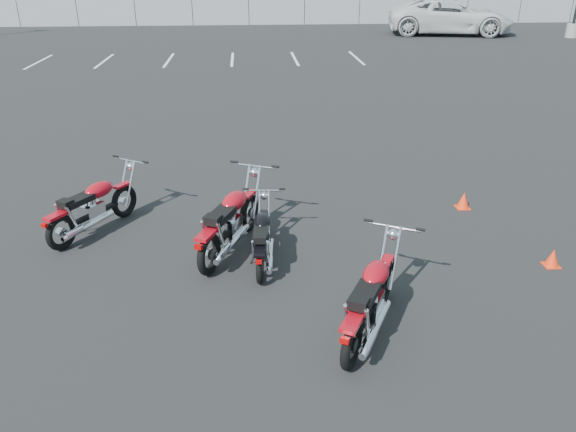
{
  "coord_description": "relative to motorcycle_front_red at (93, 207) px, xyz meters",
  "views": [
    {
      "loc": [
        -0.42,
        -7.57,
        4.44
      ],
      "look_at": [
        0.2,
        0.6,
        0.65
      ],
      "focal_mm": 35.0,
      "sensor_mm": 36.0,
      "label": 1
    }
  ],
  "objects": [
    {
      "name": "ground",
      "position": [
        3.13,
        -1.59,
        -0.48
      ],
      "size": [
        120.0,
        120.0,
        0.0
      ],
      "primitive_type": "plane",
      "color": "black",
      "rests_on": "ground"
    },
    {
      "name": "motorcycle_third_red",
      "position": [
        2.4,
        -0.86,
        0.04
      ],
      "size": [
        1.37,
        2.31,
        1.15
      ],
      "color": "black",
      "rests_on": "ground"
    },
    {
      "name": "motorcycle_rear_red",
      "position": [
        4.22,
        -3.24,
        0.01
      ],
      "size": [
        1.43,
        2.13,
        1.09
      ],
      "color": "black",
      "rests_on": "ground"
    },
    {
      "name": "chainlink_fence",
      "position": [
        3.13,
        33.41,
        0.42
      ],
      "size": [
        80.06,
        0.06,
        1.8
      ],
      "color": "gray",
      "rests_on": "ground"
    },
    {
      "name": "motorcycle_second_black",
      "position": [
        2.9,
        -1.29,
        -0.07
      ],
      "size": [
        0.72,
        1.86,
        0.91
      ],
      "color": "black",
      "rests_on": "ground"
    },
    {
      "name": "white_van",
      "position": [
        15.59,
        26.91,
        1.19
      ],
      "size": [
        5.1,
        9.31,
        3.35
      ],
      "primitive_type": "imported",
      "rotation": [
        0.0,
        0.0,
        1.38
      ],
      "color": "silver",
      "rests_on": "ground"
    },
    {
      "name": "training_cone_near",
      "position": [
        6.86,
        0.54,
        -0.33
      ],
      "size": [
        0.26,
        0.26,
        0.31
      ],
      "color": "#FF330D",
      "rests_on": "ground"
    },
    {
      "name": "parking_line_stripes",
      "position": [
        0.63,
        18.41,
        -0.48
      ],
      "size": [
        15.12,
        4.0,
        0.01
      ],
      "color": "silver",
      "rests_on": "ground"
    },
    {
      "name": "training_cone_far",
      "position": [
        7.45,
        -1.77,
        -0.34
      ],
      "size": [
        0.24,
        0.24,
        0.29
      ],
      "color": "#FF330D",
      "rests_on": "ground"
    },
    {
      "name": "motorcycle_front_red",
      "position": [
        0.0,
        0.0,
        0.0
      ],
      "size": [
        1.52,
        2.03,
        1.06
      ],
      "color": "black",
      "rests_on": "ground"
    }
  ]
}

